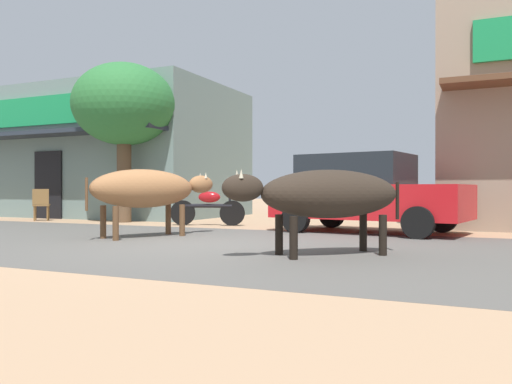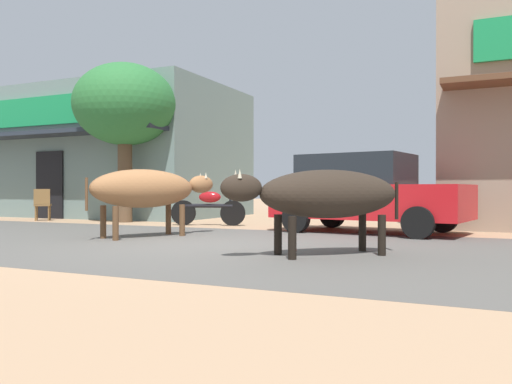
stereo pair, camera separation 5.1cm
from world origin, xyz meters
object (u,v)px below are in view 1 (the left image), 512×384
object	(u,v)px
parked_motorcycle	(208,207)
cow_far_dark	(326,195)
roadside_tree	(124,106)
cafe_chair_near_tree	(41,203)
cow_near_brown	(147,189)
parked_hatchback_car	(365,192)

from	to	relation	value
parked_motorcycle	cow_far_dark	distance (m)	6.29
roadside_tree	cow_far_dark	xyz separation A→B (m)	(7.18, -4.69, -2.39)
cow_far_dark	parked_motorcycle	bearing A→B (deg)	134.42
parked_motorcycle	cafe_chair_near_tree	size ratio (longest dim) A/B	2.00
roadside_tree	parked_motorcycle	size ratio (longest dim) A/B	2.39
roadside_tree	cafe_chair_near_tree	size ratio (longest dim) A/B	4.78
parked_motorcycle	cow_near_brown	distance (m)	3.31
parked_motorcycle	cow_near_brown	xyz separation A→B (m)	(0.50, -3.25, 0.44)
cow_near_brown	cow_far_dark	xyz separation A→B (m)	(3.90, -1.24, -0.08)
parked_hatchback_car	cafe_chair_near_tree	bearing A→B (deg)	178.88
cow_near_brown	cafe_chair_near_tree	bearing A→B (deg)	153.18
roadside_tree	cow_near_brown	world-z (taller)	roadside_tree
parked_motorcycle	cafe_chair_near_tree	bearing A→B (deg)	-177.12
roadside_tree	cafe_chair_near_tree	xyz separation A→B (m)	(-2.60, -0.47, -2.71)
roadside_tree	cafe_chair_near_tree	world-z (taller)	roadside_tree
cow_near_brown	cafe_chair_near_tree	size ratio (longest dim) A/B	2.85
roadside_tree	parked_hatchback_car	world-z (taller)	roadside_tree
roadside_tree	parked_hatchback_car	distance (m)	7.26
parked_motorcycle	cow_far_dark	bearing A→B (deg)	-45.58
roadside_tree	cow_near_brown	size ratio (longest dim) A/B	1.67
cow_far_dark	cow_near_brown	bearing A→B (deg)	162.41
roadside_tree	cow_far_dark	world-z (taller)	roadside_tree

